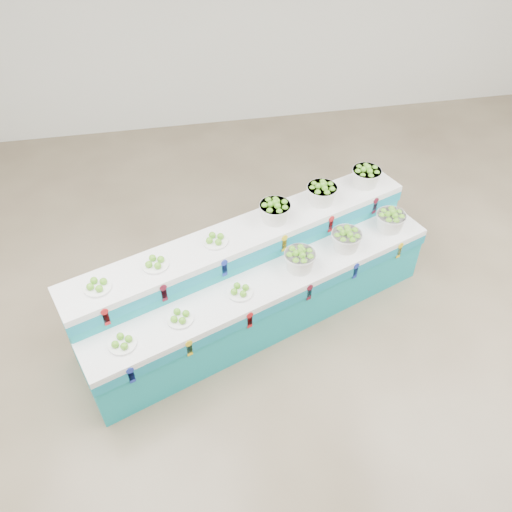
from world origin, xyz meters
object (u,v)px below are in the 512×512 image
object	(u,v)px
display_stand	(256,281)
plate_upper_mid	(155,262)
basket_upper_right	(366,176)
basket_lower_left	(300,259)

from	to	relation	value
display_stand	plate_upper_mid	xyz separation A→B (m)	(-0.99, -0.12, 0.56)
basket_upper_right	plate_upper_mid	bearing A→B (deg)	-159.48
basket_lower_left	plate_upper_mid	world-z (taller)	plate_upper_mid
basket_lower_left	display_stand	bearing A→B (deg)	167.86
display_stand	basket_upper_right	bearing A→B (deg)	8.59
display_stand	basket_lower_left	distance (m)	0.55
plate_upper_mid	basket_upper_right	bearing A→B (deg)	20.52
basket_lower_left	plate_upper_mid	distance (m)	1.44
display_stand	basket_upper_right	size ratio (longest dim) A/B	11.87
display_stand	basket_lower_left	world-z (taller)	display_stand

